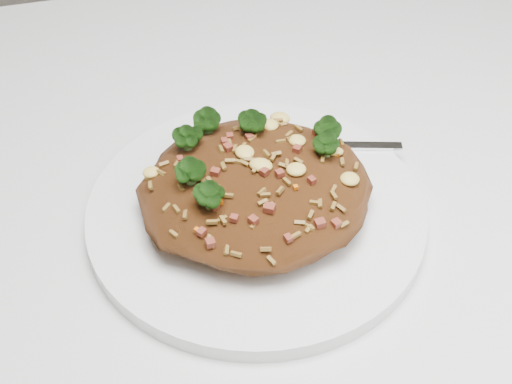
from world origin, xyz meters
TOP-DOWN VIEW (x-y plane):
  - dining_table at (0.00, 0.00)m, footprint 1.20×0.80m
  - plate at (0.04, 0.02)m, footprint 0.26×0.26m
  - fried_rice at (0.04, 0.02)m, footprint 0.17×0.16m
  - fork at (0.11, 0.07)m, footprint 0.16×0.06m

SIDE VIEW (x-z plane):
  - dining_table at x=0.00m, z-range 0.28..1.03m
  - plate at x=0.04m, z-range 0.75..0.76m
  - fork at x=0.11m, z-range 0.76..0.77m
  - fried_rice at x=0.04m, z-range 0.76..0.82m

